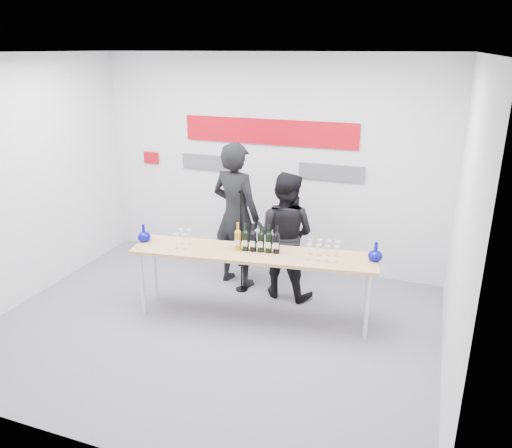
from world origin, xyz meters
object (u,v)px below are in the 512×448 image
tasting_table (253,257)px  presenter_left (236,215)px  presenter_right (285,235)px  mic_stand (241,261)px

tasting_table → presenter_left: (-0.54, 0.81, 0.19)m
tasting_table → presenter_right: bearing=69.3°
presenter_left → mic_stand: presenter_left is taller
presenter_left → mic_stand: 0.60m
mic_stand → presenter_right: bearing=-4.1°
tasting_table → presenter_right: presenter_right is taller
tasting_table → mic_stand: 0.81m
presenter_right → mic_stand: 0.69m
tasting_table → presenter_left: presenter_left is taller
presenter_right → mic_stand: bearing=15.9°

